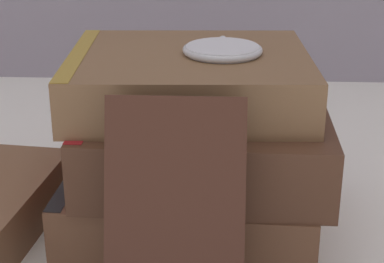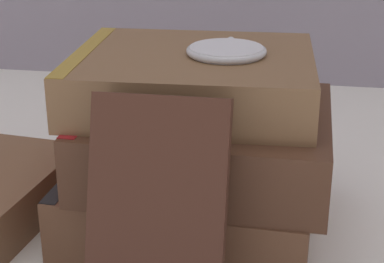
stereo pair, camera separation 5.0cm
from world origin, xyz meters
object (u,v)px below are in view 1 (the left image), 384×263
pocket_watch (223,50)px  book_flat_bottom (185,194)px  book_flat_top (182,79)px  reading_glasses (145,139)px  book_leaning_front (175,223)px  book_flat_middle (199,138)px

pocket_watch → book_flat_bottom: bearing=-167.4°
book_flat_top → reading_glasses: bearing=104.8°
book_flat_top → book_leaning_front: 0.13m
book_flat_bottom → book_flat_top: bearing=111.7°
book_flat_middle → pocket_watch: 0.07m
book_flat_top → pocket_watch: (0.03, 0.00, 0.02)m
book_flat_middle → book_flat_top: bearing=152.9°
book_flat_bottom → reading_glasses: 0.17m
book_flat_middle → book_leaning_front: book_leaning_front is taller
book_flat_top → book_leaning_front: size_ratio=1.30×
book_flat_top → reading_glasses: (-0.05, 0.16, -0.11)m
book_flat_top → pocket_watch: bearing=-1.0°
reading_glasses → book_flat_bottom: bearing=-87.0°
reading_glasses → book_flat_middle: bearing=-83.7°
book_flat_bottom → book_leaning_front: size_ratio=1.38×
book_flat_top → book_flat_bottom: bearing=-73.7°
pocket_watch → book_flat_middle: bearing=-153.9°
book_flat_bottom → reading_glasses: (-0.05, 0.16, -0.02)m
book_flat_middle → reading_glasses: 0.19m
pocket_watch → reading_glasses: (-0.08, 0.16, -0.14)m
pocket_watch → reading_glasses: size_ratio=0.56×
book_flat_top → pocket_watch: size_ratio=2.94×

